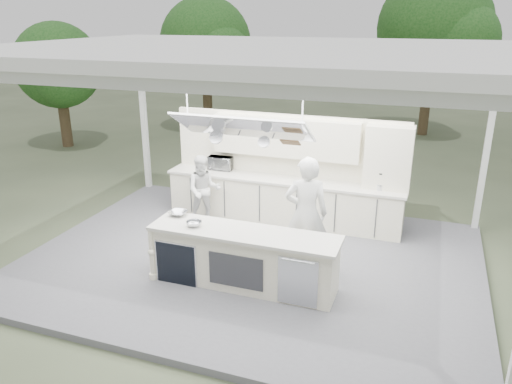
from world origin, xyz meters
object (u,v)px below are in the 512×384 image
at_px(sous_chef, 204,190).
at_px(head_chef, 306,214).
at_px(demo_island, 242,258).
at_px(back_counter, 282,199).

bearing_deg(sous_chef, head_chef, -50.05).
relative_size(demo_island, back_counter, 0.61).
xyz_separation_m(head_chef, sous_chef, (-2.49, 1.20, -0.27)).
xyz_separation_m(back_counter, head_chef, (0.98, -1.89, 0.53)).
height_order(head_chef, sous_chef, head_chef).
height_order(back_counter, sous_chef, sous_chef).
xyz_separation_m(back_counter, sous_chef, (-1.50, -0.69, 0.26)).
bearing_deg(sous_chef, demo_island, -75.88).
bearing_deg(back_counter, demo_island, -86.37).
height_order(demo_island, head_chef, head_chef).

